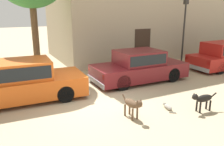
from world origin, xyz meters
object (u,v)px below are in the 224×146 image
Objects in this scene: parked_sedan_second at (139,66)px; stray_dog_tan at (202,99)px; street_lamp at (184,23)px; stray_dog_spotted at (133,104)px; parked_sedan_nearest at (24,81)px; stray_cat at (168,107)px.

stray_dog_tan is (-0.05, -3.74, -0.27)m from parked_sedan_second.
street_lamp reaches higher than parked_sedan_second.
stray_dog_tan is at bearing -128.09° from street_lamp.
stray_dog_spotted is (-2.31, -3.14, -0.25)m from parked_sedan_second.
stray_dog_tan is at bearing -33.60° from parked_sedan_nearest.
stray_dog_spotted reaches higher than stray_cat.
stray_dog_tan is 1.12m from stray_cat.
stray_dog_tan is 1.58× the size of stray_cat.
street_lamp is (9.23, 1.81, 1.69)m from parked_sedan_nearest.
stray_dog_tan is at bearing 70.27° from stray_dog_spotted.
street_lamp is at bearing 121.76° from stray_dog_spotted.
stray_cat is at bearing -105.32° from parked_sedan_second.
parked_sedan_nearest is 5.00m from parked_sedan_second.
stray_cat is at bearing -136.78° from street_lamp.
stray_dog_tan is 7.22m from street_lamp.
stray_dog_spotted is at bearing -45.80° from parked_sedan_nearest.
parked_sedan_nearest reaches higher than stray_cat.
street_lamp is at bearing -124.20° from stray_dog_tan.
parked_sedan_second is at bearing -86.92° from stray_dog_tan.
street_lamp reaches higher than stray_dog_spotted.
stray_dog_spotted is 2.33m from stray_dog_tan.
parked_sedan_nearest is 6.16m from stray_dog_tan.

